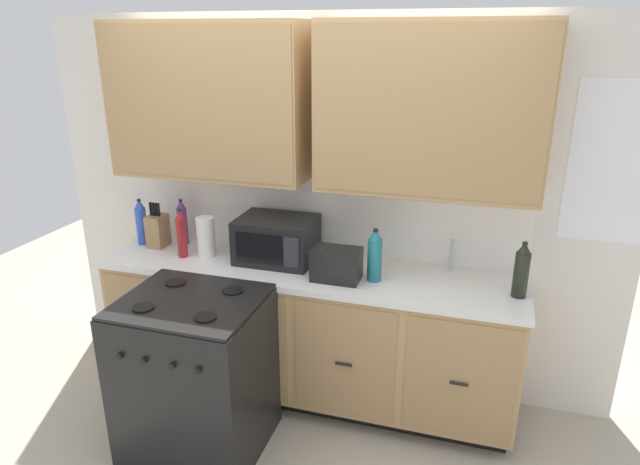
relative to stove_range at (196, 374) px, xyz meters
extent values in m
plane|color=#B2A893|center=(0.46, 0.33, -0.47)|extent=(8.00, 8.00, 0.00)
cube|color=white|center=(0.46, 0.96, 0.74)|extent=(3.80, 0.05, 2.42)
cube|color=white|center=(0.46, 0.93, 0.66)|extent=(2.60, 0.01, 0.40)
cube|color=tan|center=(-0.22, 0.76, 1.43)|extent=(1.25, 0.34, 0.94)
cube|color=#A58052|center=(-0.22, 0.59, 1.43)|extent=(1.23, 0.01, 0.89)
cube|color=tan|center=(1.13, 0.76, 1.43)|extent=(1.25, 0.34, 0.94)
cube|color=#A58052|center=(1.13, 0.59, 1.43)|extent=(1.23, 0.01, 0.89)
cube|color=white|center=(2.11, 0.93, 1.16)|extent=(0.44, 0.01, 0.90)
cube|color=black|center=(0.46, 0.66, -0.42)|extent=(2.55, 0.48, 0.10)
cube|color=tan|center=(0.46, 0.63, 0.02)|extent=(2.60, 0.60, 0.79)
cube|color=#A88354|center=(-0.52, 0.33, 0.02)|extent=(0.60, 0.01, 0.72)
cube|color=black|center=(-0.52, 0.31, 0.02)|extent=(0.10, 0.01, 0.01)
cube|color=#A88354|center=(0.13, 0.33, 0.02)|extent=(0.60, 0.01, 0.72)
cube|color=black|center=(0.13, 0.31, 0.02)|extent=(0.10, 0.01, 0.01)
cube|color=#A88354|center=(0.78, 0.33, 0.02)|extent=(0.60, 0.01, 0.72)
cube|color=black|center=(0.78, 0.31, 0.02)|extent=(0.10, 0.01, 0.01)
cube|color=#A88354|center=(1.43, 0.33, 0.02)|extent=(0.60, 0.01, 0.72)
cube|color=black|center=(1.43, 0.31, 0.02)|extent=(0.10, 0.01, 0.01)
cube|color=white|center=(0.46, 0.63, 0.44)|extent=(2.63, 0.63, 0.04)
cube|color=#A8AAAF|center=(1.31, 0.66, 0.44)|extent=(0.56, 0.38, 0.02)
cube|color=black|center=(0.00, 0.00, -0.01)|extent=(0.76, 0.66, 0.92)
cube|color=black|center=(0.00, 0.00, 0.46)|extent=(0.74, 0.65, 0.02)
cylinder|color=black|center=(-0.18, -0.16, 0.47)|extent=(0.12, 0.12, 0.01)
cylinder|color=black|center=(0.18, -0.16, 0.47)|extent=(0.12, 0.12, 0.01)
cylinder|color=black|center=(-0.18, 0.16, 0.47)|extent=(0.12, 0.12, 0.01)
cylinder|color=black|center=(0.18, 0.16, 0.47)|extent=(0.12, 0.12, 0.01)
cylinder|color=black|center=(-0.22, -0.34, 0.28)|extent=(0.03, 0.02, 0.03)
cylinder|color=black|center=(-0.08, -0.34, 0.28)|extent=(0.03, 0.02, 0.03)
cylinder|color=black|center=(0.08, -0.34, 0.28)|extent=(0.03, 0.02, 0.03)
cylinder|color=black|center=(0.22, -0.34, 0.28)|extent=(0.03, 0.02, 0.03)
cube|color=black|center=(0.24, 0.69, 0.60)|extent=(0.48, 0.36, 0.28)
cube|color=black|center=(0.20, 0.51, 0.60)|extent=(0.31, 0.01, 0.19)
cube|color=#28282D|center=(0.40, 0.51, 0.60)|extent=(0.10, 0.01, 0.19)
cube|color=black|center=(0.68, 0.51, 0.55)|extent=(0.28, 0.18, 0.19)
cube|color=black|center=(0.63, 0.51, 0.64)|extent=(0.02, 0.13, 0.01)
cube|color=black|center=(0.73, 0.51, 0.64)|extent=(0.02, 0.13, 0.01)
cube|color=#9C794E|center=(-0.62, 0.69, 0.57)|extent=(0.11, 0.14, 0.22)
cylinder|color=black|center=(-0.65, 0.68, 0.72)|extent=(0.02, 0.02, 0.09)
cylinder|color=black|center=(-0.63, 0.68, 0.72)|extent=(0.02, 0.02, 0.09)
cylinder|color=black|center=(-0.61, 0.68, 0.72)|extent=(0.02, 0.02, 0.09)
cylinder|color=black|center=(-0.59, 0.68, 0.72)|extent=(0.02, 0.02, 0.09)
cylinder|color=#B2B5BA|center=(1.31, 0.84, 0.56)|extent=(0.02, 0.02, 0.20)
cylinder|color=white|center=(-0.23, 0.63, 0.59)|extent=(0.12, 0.12, 0.26)
cylinder|color=maroon|center=(-0.36, 0.57, 0.59)|extent=(0.06, 0.06, 0.26)
cone|color=maroon|center=(-0.36, 0.57, 0.75)|extent=(0.06, 0.06, 0.07)
cylinder|color=black|center=(-0.36, 0.57, 0.77)|extent=(0.02, 0.02, 0.02)
cylinder|color=#663384|center=(-0.48, 0.78, 0.58)|extent=(0.07, 0.07, 0.25)
cone|color=#663384|center=(-0.48, 0.78, 0.74)|extent=(0.06, 0.06, 0.06)
cylinder|color=black|center=(-0.48, 0.78, 0.76)|extent=(0.02, 0.02, 0.02)
cylinder|color=blue|center=(-0.75, 0.70, 0.58)|extent=(0.07, 0.07, 0.25)
cone|color=blue|center=(-0.75, 0.70, 0.74)|extent=(0.07, 0.07, 0.06)
cylinder|color=black|center=(-0.75, 0.70, 0.77)|extent=(0.03, 0.03, 0.02)
cylinder|color=#1E707A|center=(0.89, 0.57, 0.58)|extent=(0.08, 0.08, 0.25)
cone|color=#1E707A|center=(0.89, 0.57, 0.74)|extent=(0.08, 0.08, 0.06)
cylinder|color=black|center=(0.89, 0.57, 0.77)|extent=(0.03, 0.03, 0.02)
cylinder|color=black|center=(1.70, 0.59, 0.58)|extent=(0.08, 0.08, 0.25)
cone|color=black|center=(1.70, 0.59, 0.74)|extent=(0.07, 0.07, 0.06)
cylinder|color=black|center=(1.70, 0.59, 0.77)|extent=(0.03, 0.03, 0.02)
camera|label=1|loc=(1.45, -2.36, 1.82)|focal=31.04mm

